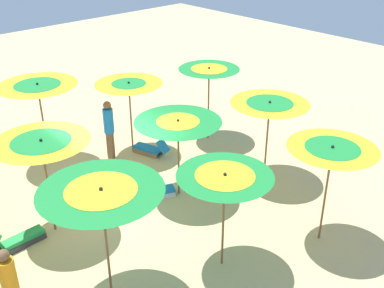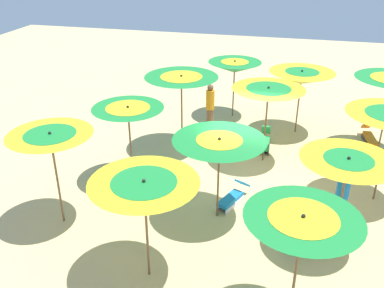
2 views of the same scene
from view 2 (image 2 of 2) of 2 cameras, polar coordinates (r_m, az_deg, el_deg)
name	(u,v)px [view 2 (image 2 of 2)]	position (r m, az deg, el deg)	size (l,w,h in m)	color
ground	(250,187)	(12.16, 7.79, -5.78)	(39.00, 39.00, 0.04)	#D1B57F
beach_umbrella_1	(301,78)	(15.05, 14.47, 8.63)	(2.21, 2.21, 2.29)	brown
beach_umbrella_2	(235,67)	(16.11, 5.74, 10.24)	(1.98, 1.98, 2.22)	brown
beach_umbrella_4	(268,94)	(12.70, 10.17, 6.56)	(2.15, 2.15, 2.43)	brown
beach_umbrella_5	(181,82)	(13.26, -1.43, 8.38)	(2.29, 2.29, 2.53)	brown
beach_umbrella_6	(347,167)	(9.37, 20.11, -2.96)	(2.00, 2.00, 2.32)	brown
beach_umbrella_7	(219,147)	(9.92, 3.67, -0.38)	(2.22, 2.22, 2.19)	brown
beach_umbrella_8	(128,113)	(11.59, -8.56, 4.13)	(1.95, 1.95, 2.29)	brown
beach_umbrella_9	(302,226)	(7.14, 14.56, -10.54)	(1.92, 1.92, 2.44)	brown
beach_umbrella_10	(144,191)	(8.10, -6.40, -6.35)	(2.12, 2.12, 2.32)	brown
beach_umbrella_11	(51,142)	(10.11, -18.38, 0.29)	(1.94, 1.94, 2.44)	brown
lounger_0	(265,142)	(14.29, 9.75, 0.23)	(1.26, 0.37, 0.61)	#333338
lounger_1	(310,243)	(10.10, 15.54, -12.70)	(0.67, 1.23, 0.59)	olive
lounger_2	(232,197)	(11.29, 5.40, -7.13)	(1.27, 0.77, 0.53)	silver
lounger_3	(370,137)	(15.65, 22.72, 0.82)	(1.34, 0.46, 0.54)	#333338
beachgoer_0	(210,106)	(15.15, 2.44, 5.06)	(0.30, 0.30, 1.71)	brown
beachgoer_1	(342,193)	(10.54, 19.51, -6.26)	(0.30, 0.30, 1.86)	brown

